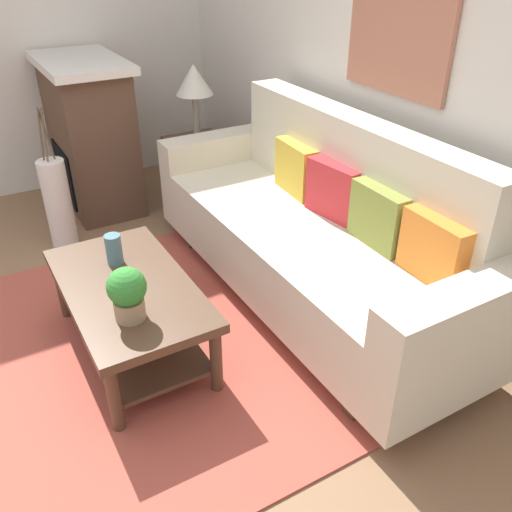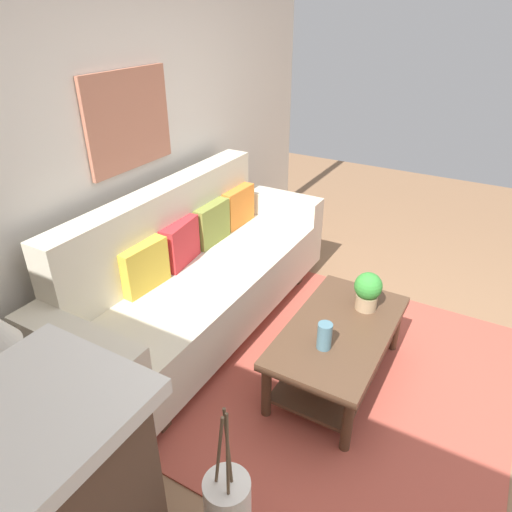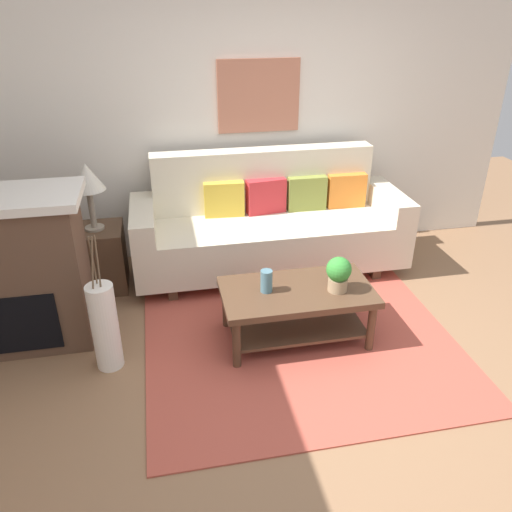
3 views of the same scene
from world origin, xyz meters
TOP-DOWN VIEW (x-y plane):
  - ground_plane at (0.00, 0.00)m, footprint 9.04×9.04m
  - wall_back at (0.00, 2.17)m, footprint 5.04×0.10m
  - wall_left at (-2.57, 0.56)m, footprint 0.10×5.12m
  - area_rug at (0.00, 0.50)m, footprint 2.29×2.13m
  - couch at (0.01, 1.63)m, footprint 2.44×0.84m
  - throw_pillow_mustard at (-0.37, 1.76)m, footprint 0.37×0.14m
  - throw_pillow_crimson at (0.01, 1.76)m, footprint 0.37×0.17m
  - throw_pillow_olive at (0.40, 1.76)m, footprint 0.36×0.13m
  - throw_pillow_orange at (0.79, 1.76)m, footprint 0.36×0.13m
  - coffee_table at (-0.02, 0.51)m, footprint 1.10×0.60m
  - tabletop_vase at (-0.25, 0.52)m, footprint 0.09×0.09m
  - potted_plant_tabletop at (0.25, 0.43)m, footprint 0.18×0.18m
  - side_table at (-1.50, 1.59)m, footprint 0.44×0.44m
  - table_lamp at (-1.50, 1.59)m, footprint 0.28×0.28m
  - fireplace at (-1.97, 0.88)m, footprint 1.02×0.58m
  - floor_vase at (-1.38, 0.45)m, footprint 0.18×0.18m
  - floor_vase_branch_a at (-1.36, 0.45)m, footprint 0.02×0.04m
  - floor_vase_branch_b at (-1.39, 0.47)m, footprint 0.01×0.05m
  - floor_vase_branch_c at (-1.39, 0.44)m, footprint 0.05×0.03m
  - framed_painting at (0.01, 2.10)m, footprint 0.75×0.03m

SIDE VIEW (x-z plane):
  - ground_plane at x=0.00m, z-range 0.00..0.00m
  - area_rug at x=0.00m, z-range 0.00..0.01m
  - side_table at x=-1.50m, z-range 0.00..0.56m
  - coffee_table at x=-0.02m, z-range 0.10..0.53m
  - floor_vase at x=-1.38m, z-range 0.00..0.64m
  - couch at x=0.01m, z-range -0.11..0.97m
  - tabletop_vase at x=-0.25m, z-range 0.43..0.60m
  - potted_plant_tabletop at x=0.25m, z-range 0.44..0.70m
  - fireplace at x=-1.97m, z-range 0.01..1.17m
  - throw_pillow_mustard at x=-0.37m, z-range 0.52..0.84m
  - throw_pillow_crimson at x=0.01m, z-range 0.52..0.84m
  - throw_pillow_olive at x=0.40m, z-range 0.52..0.84m
  - throw_pillow_orange at x=0.79m, z-range 0.52..0.84m
  - floor_vase_branch_a at x=-1.36m, z-range 0.64..1.00m
  - floor_vase_branch_b at x=-1.39m, z-range 0.64..1.00m
  - floor_vase_branch_c at x=-1.39m, z-range 0.64..1.00m
  - table_lamp at x=-1.50m, z-range 0.71..1.28m
  - wall_back at x=0.00m, z-range 0.00..2.70m
  - wall_left at x=-2.57m, z-range 0.00..2.70m
  - framed_painting at x=0.01m, z-range 1.19..1.83m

